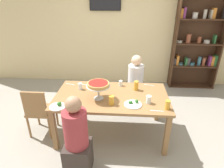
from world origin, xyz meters
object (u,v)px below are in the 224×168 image
(salad_plate_near_diner, at_px, (133,104))
(beer_glass_amber_tall, at_px, (111,100))
(cutlery_fork_far, at_px, (157,111))
(water_glass_clear_near, at_px, (121,83))
(dining_table, at_px, (112,100))
(deep_dish_pizza_stand, at_px, (98,85))
(chair_head_west, at_px, (39,110))
(beer_glass_amber_short, at_px, (168,105))
(cutlery_knife_near, at_px, (149,85))
(beer_glass_amber_spare, at_px, (136,86))
(water_glass_clear_spare, at_px, (80,86))
(cutlery_spare_fork, at_px, (83,85))
(salad_plate_far_diner, at_px, (58,106))
(diner_far_right, at_px, (135,87))
(diner_near_left, at_px, (77,142))
(cutlery_fork_near, at_px, (70,84))
(television, at_px, (105,0))
(cutlery_knife_far, at_px, (78,107))
(bookshelf, at_px, (197,43))
(water_glass_clear_far, at_px, (149,100))

(salad_plate_near_diner, bearing_deg, beer_glass_amber_tall, -177.34)
(cutlery_fork_far, bearing_deg, water_glass_clear_near, 127.92)
(dining_table, height_order, deep_dish_pizza_stand, deep_dish_pizza_stand)
(chair_head_west, relative_size, beer_glass_amber_short, 6.52)
(chair_head_west, distance_m, cutlery_knife_near, 1.89)
(beer_glass_amber_spare, height_order, water_glass_clear_spare, beer_glass_amber_spare)
(beer_glass_amber_tall, relative_size, cutlery_spare_fork, 0.77)
(salad_plate_far_diner, bearing_deg, beer_glass_amber_short, 1.98)
(diner_far_right, distance_m, diner_near_left, 1.80)
(water_glass_clear_near, relative_size, cutlery_fork_far, 0.54)
(dining_table, height_order, beer_glass_amber_spare, beer_glass_amber_spare)
(chair_head_west, relative_size, deep_dish_pizza_stand, 2.44)
(diner_far_right, distance_m, beer_glass_amber_tall, 1.20)
(cutlery_fork_near, height_order, cutlery_knife_near, same)
(cutlery_spare_fork, bearing_deg, television, -97.63)
(cutlery_knife_far, bearing_deg, bookshelf, 65.21)
(salad_plate_near_diner, xyz_separation_m, cutlery_fork_far, (0.32, -0.14, -0.01))
(beer_glass_amber_short, relative_size, cutlery_fork_far, 0.74)
(beer_glass_amber_spare, bearing_deg, diner_near_left, -127.31)
(diner_far_right, bearing_deg, salad_plate_far_diner, -43.53)
(cutlery_fork_near, relative_size, cutlery_knife_far, 1.00)
(bookshelf, xyz_separation_m, beer_glass_amber_spare, (-1.50, -1.80, -0.29))
(beer_glass_amber_tall, height_order, water_glass_clear_far, beer_glass_amber_tall)
(dining_table, distance_m, salad_plate_far_diner, 0.83)
(chair_head_west, bearing_deg, cutlery_knife_far, -19.81)
(diner_near_left, height_order, cutlery_knife_near, diner_near_left)
(salad_plate_far_diner, bearing_deg, cutlery_knife_far, 3.68)
(chair_head_west, height_order, water_glass_clear_spare, chair_head_west)
(diner_far_right, distance_m, water_glass_clear_near, 0.62)
(diner_far_right, height_order, cutlery_fork_near, diner_far_right)
(bookshelf, relative_size, cutlery_fork_far, 12.29)
(cutlery_spare_fork, bearing_deg, salad_plate_near_diner, 145.30)
(diner_far_right, distance_m, salad_plate_near_diner, 1.11)
(cutlery_spare_fork, bearing_deg, water_glass_clear_spare, 90.35)
(cutlery_knife_near, relative_size, cutlery_spare_fork, 1.00)
(salad_plate_near_diner, height_order, cutlery_fork_near, salad_plate_near_diner)
(beer_glass_amber_spare, height_order, water_glass_clear_near, beer_glass_amber_spare)
(diner_far_right, xyz_separation_m, cutlery_knife_near, (0.21, -0.41, 0.25))
(water_glass_clear_far, height_order, cutlery_spare_fork, water_glass_clear_far)
(cutlery_fork_near, bearing_deg, diner_far_right, -142.54)
(diner_near_left, distance_m, cutlery_fork_near, 1.23)
(water_glass_clear_near, relative_size, water_glass_clear_spare, 0.90)
(dining_table, bearing_deg, cutlery_knife_far, -140.66)
(chair_head_west, relative_size, cutlery_knife_near, 4.83)
(bookshelf, distance_m, chair_head_west, 3.78)
(beer_glass_amber_tall, height_order, water_glass_clear_near, beer_glass_amber_tall)
(bookshelf, distance_m, salad_plate_far_diner, 3.58)
(dining_table, height_order, chair_head_west, chair_head_west)
(beer_glass_amber_tall, bearing_deg, cutlery_spare_fork, 132.00)
(diner_far_right, bearing_deg, water_glass_clear_far, 8.02)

